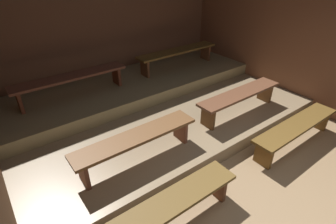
% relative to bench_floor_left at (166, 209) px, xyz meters
% --- Properties ---
extents(ground, '(5.85, 5.37, 0.08)m').
position_rel_bench_floor_left_xyz_m(ground, '(1.25, 1.27, -0.35)').
color(ground, '#8F714F').
extents(wall_back, '(5.85, 0.06, 2.60)m').
position_rel_bench_floor_left_xyz_m(wall_back, '(1.25, 3.59, 0.99)').
color(wall_back, brown).
rests_on(wall_back, ground).
extents(wall_right, '(0.06, 5.37, 2.60)m').
position_rel_bench_floor_left_xyz_m(wall_right, '(3.80, 1.27, 0.99)').
color(wall_right, brown).
rests_on(wall_right, ground).
extents(platform_lower, '(5.05, 3.19, 0.23)m').
position_rel_bench_floor_left_xyz_m(platform_lower, '(1.25, 1.96, -0.20)').
color(platform_lower, '#897355').
rests_on(platform_lower, ground).
extents(platform_middle, '(5.05, 1.56, 0.23)m').
position_rel_bench_floor_left_xyz_m(platform_middle, '(1.25, 2.78, 0.02)').
color(platform_middle, '#8D7C54').
rests_on(platform_middle, platform_lower).
extents(bench_floor_left, '(1.80, 0.34, 0.39)m').
position_rel_bench_floor_left_xyz_m(bench_floor_left, '(0.00, 0.00, 0.00)').
color(bench_floor_left, brown).
rests_on(bench_floor_left, ground).
extents(bench_floor_right, '(1.80, 0.34, 0.39)m').
position_rel_bench_floor_left_xyz_m(bench_floor_right, '(2.49, 0.00, 0.00)').
color(bench_floor_right, brown).
rests_on(bench_floor_right, ground).
extents(bench_lower_left, '(1.71, 0.34, 0.39)m').
position_rel_bench_floor_left_xyz_m(bench_lower_left, '(0.23, 0.94, 0.22)').
color(bench_lower_left, brown).
rests_on(bench_lower_left, platform_lower).
extents(bench_lower_right, '(1.71, 0.34, 0.39)m').
position_rel_bench_floor_left_xyz_m(bench_lower_right, '(2.26, 0.94, 0.22)').
color(bench_lower_right, brown).
rests_on(bench_lower_right, platform_lower).
extents(bench_middle_left, '(1.93, 0.34, 0.39)m').
position_rel_bench_floor_left_xyz_m(bench_middle_left, '(0.08, 2.81, 0.45)').
color(bench_middle_left, brown).
rests_on(bench_middle_left, platform_middle).
extents(bench_middle_right, '(1.93, 0.34, 0.39)m').
position_rel_bench_floor_left_xyz_m(bench_middle_right, '(2.41, 2.81, 0.45)').
color(bench_middle_right, brown).
rests_on(bench_middle_right, platform_middle).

